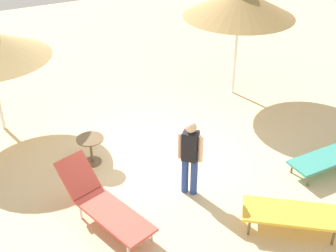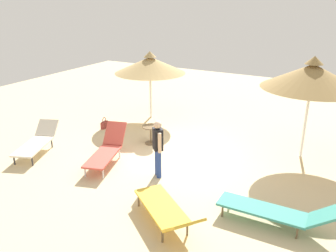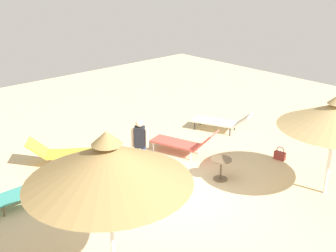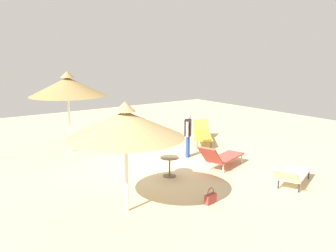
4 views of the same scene
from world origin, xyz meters
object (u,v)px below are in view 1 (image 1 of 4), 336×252
(lounge_chair_far_left, at_px, (310,213))
(parasol_umbrella_far_right, at_px, (240,3))
(side_table_round, at_px, (91,146))
(person_standing_front, at_px, (190,154))
(lounge_chair_center, at_px, (102,202))

(lounge_chair_far_left, bearing_deg, parasol_umbrella_far_right, -110.54)
(lounge_chair_far_left, relative_size, side_table_round, 3.52)
(lounge_chair_far_left, xyz_separation_m, side_table_round, (2.53, -3.50, 0.01))
(person_standing_front, bearing_deg, side_table_round, -53.36)
(lounge_chair_far_left, height_order, person_standing_front, person_standing_front)
(side_table_round, bearing_deg, lounge_chair_center, 77.21)
(parasol_umbrella_far_right, relative_size, person_standing_front, 1.92)
(side_table_round, bearing_deg, lounge_chair_far_left, 125.91)
(lounge_chair_center, xyz_separation_m, person_standing_front, (-1.67, 0.02, 0.46))
(lounge_chair_far_left, relative_size, person_standing_front, 1.35)
(lounge_chair_far_left, distance_m, side_table_round, 4.32)
(side_table_round, bearing_deg, person_standing_front, 126.64)
(parasol_umbrella_far_right, bearing_deg, side_table_round, 16.69)
(person_standing_front, bearing_deg, lounge_chair_far_left, 125.19)
(parasol_umbrella_far_right, distance_m, person_standing_front, 4.56)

